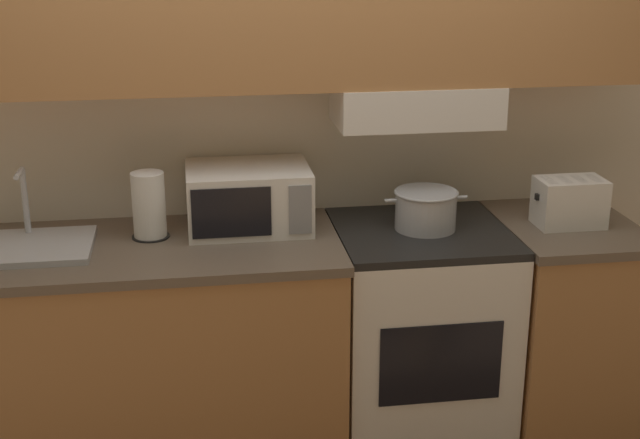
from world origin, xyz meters
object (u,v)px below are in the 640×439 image
at_px(cooking_pot, 426,209).
at_px(sink_basin, 23,246).
at_px(microwave, 248,197).
at_px(paper_towel_roll, 149,206).
at_px(stove_range, 418,338).
at_px(toaster, 570,202).

height_order(cooking_pot, sink_basin, sink_basin).
relative_size(microwave, paper_towel_roll, 1.86).
bearing_deg(stove_range, toaster, -3.72).
height_order(toaster, paper_towel_roll, paper_towel_roll).
height_order(stove_range, paper_towel_roll, paper_towel_roll).
distance_m(cooking_pot, paper_towel_roll, 1.06).
bearing_deg(stove_range, cooking_pot, 25.09).
distance_m(sink_basin, paper_towel_roll, 0.47).
height_order(cooking_pot, paper_towel_roll, paper_towel_roll).
xyz_separation_m(stove_range, toaster, (0.58, -0.04, 0.56)).
bearing_deg(cooking_pot, toaster, -4.38).
bearing_deg(microwave, sink_basin, -170.46).
height_order(microwave, paper_towel_roll, paper_towel_roll).
distance_m(toaster, sink_basin, 2.08).
distance_m(microwave, toaster, 1.25).
distance_m(cooking_pot, microwave, 0.69).
height_order(toaster, sink_basin, sink_basin).
xyz_separation_m(microwave, toaster, (1.24, -0.17, -0.03)).
height_order(microwave, sink_basin, sink_basin).
bearing_deg(paper_towel_roll, toaster, -3.79).
height_order(cooking_pot, microwave, microwave).
relative_size(stove_range, microwave, 1.98).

